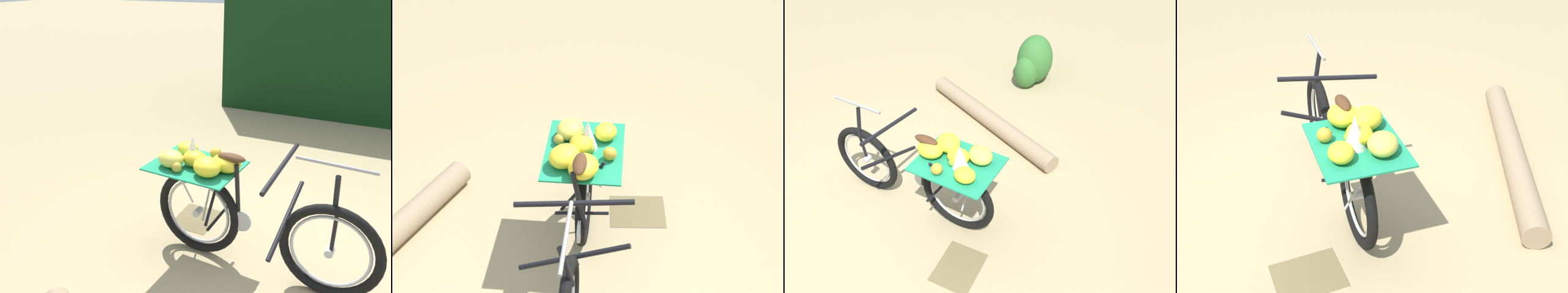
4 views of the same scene
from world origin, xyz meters
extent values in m
plane|color=tan|center=(0.00, 0.00, 0.00)|extent=(60.00, 60.00, 0.00)
torus|color=black|center=(0.31, 0.45, 0.36)|extent=(0.12, 0.73, 0.73)
torus|color=#B7B7BC|center=(0.31, 0.45, 0.36)|extent=(0.06, 0.57, 0.57)
cylinder|color=#B7B7BC|center=(0.31, 0.45, 0.36)|extent=(0.08, 0.07, 0.06)
torus|color=black|center=(0.24, -0.60, 0.36)|extent=(0.12, 0.73, 0.73)
torus|color=#B7B7BC|center=(0.24, -0.60, 0.36)|extent=(0.06, 0.57, 0.57)
cylinder|color=#B7B7BC|center=(0.24, -0.60, 0.36)|extent=(0.08, 0.07, 0.06)
cylinder|color=black|center=(0.29, 0.13, 0.53)|extent=(0.70, 0.08, 0.30)
cylinder|color=black|center=(0.28, 0.06, 0.92)|extent=(0.71, 0.09, 0.11)
cylinder|color=black|center=(0.26, -0.26, 0.64)|extent=(0.12, 0.04, 0.49)
cylinder|color=black|center=(0.25, -0.41, 0.38)|extent=(0.38, 0.05, 0.05)
cylinder|color=black|center=(0.25, -0.45, 0.59)|extent=(0.32, 0.05, 0.47)
cylinder|color=black|center=(0.31, 0.46, 0.52)|extent=(0.05, 0.03, 0.30)
cylinder|color=black|center=(0.31, 0.44, 0.81)|extent=(0.10, 0.04, 0.30)
cylinder|color=gray|center=(0.31, 0.41, 1.02)|extent=(0.06, 0.52, 0.02)
ellipsoid|color=#4C2D19|center=(0.26, -0.32, 0.91)|extent=(0.11, 0.23, 0.06)
cylinder|color=#B7B7BC|center=(0.26, -0.22, 0.40)|extent=(0.03, 0.16, 0.16)
cylinder|color=#B7B7BC|center=(0.24, -0.50, 0.56)|extent=(0.20, 0.03, 0.39)
cylinder|color=#B7B7BC|center=(0.23, -0.71, 0.56)|extent=(0.24, 0.03, 0.39)
cube|color=brown|center=(0.24, -0.62, 0.76)|extent=(0.48, 0.63, 0.02)
cube|color=#1E8C60|center=(0.24, -0.62, 0.78)|extent=(0.59, 0.72, 0.01)
ellipsoid|color=gold|center=(0.26, -0.62, 0.84)|extent=(0.18, 0.21, 0.12)
ellipsoid|color=yellow|center=(0.09, -0.76, 0.84)|extent=(0.19, 0.21, 0.11)
ellipsoid|color=yellow|center=(0.36, -0.47, 0.85)|extent=(0.29, 0.30, 0.14)
ellipsoid|color=yellow|center=(0.24, -0.36, 0.85)|extent=(0.26, 0.28, 0.13)
ellipsoid|color=#CCC64C|center=(0.34, -0.78, 0.85)|extent=(0.26, 0.27, 0.13)
sphere|color=#8CAD38|center=(0.20, -0.59, 0.82)|extent=(0.07, 0.07, 0.07)
sphere|color=#B29333|center=(0.41, -0.69, 0.82)|extent=(0.08, 0.08, 0.08)
sphere|color=gold|center=(0.06, -0.52, 0.83)|extent=(0.09, 0.09, 0.09)
cone|color=white|center=(0.21, -0.66, 0.89)|extent=(0.15, 0.15, 0.22)
cylinder|color=#9E8466|center=(1.78, -0.22, 0.10)|extent=(1.15, 1.99, 0.20)
cube|color=olive|center=(-0.18, -0.82, 0.00)|extent=(0.44, 0.36, 0.01)
camera|label=1|loc=(2.84, 0.63, 2.14)|focal=37.91mm
camera|label=2|loc=(0.16, 2.45, 3.21)|focal=52.05mm
camera|label=3|loc=(-1.86, -1.81, 2.96)|focal=36.43mm
camera|label=4|loc=(-0.66, -3.02, 2.40)|focal=45.74mm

